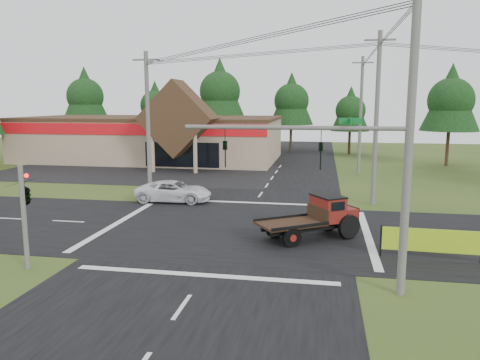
# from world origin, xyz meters

# --- Properties ---
(ground) EXTENTS (120.00, 120.00, 0.00)m
(ground) POSITION_xyz_m (0.00, 0.00, 0.00)
(ground) COLOR #314518
(ground) RESTS_ON ground
(road_ns) EXTENTS (12.00, 120.00, 0.02)m
(road_ns) POSITION_xyz_m (0.00, 0.00, 0.01)
(road_ns) COLOR black
(road_ns) RESTS_ON ground
(road_ew) EXTENTS (120.00, 12.00, 0.02)m
(road_ew) POSITION_xyz_m (0.00, 0.00, 0.01)
(road_ew) COLOR black
(road_ew) RESTS_ON ground
(parking_apron) EXTENTS (28.00, 14.00, 0.02)m
(parking_apron) POSITION_xyz_m (-14.00, 19.00, 0.01)
(parking_apron) COLOR black
(parking_apron) RESTS_ON ground
(cvs_building) EXTENTS (30.40, 18.20, 9.19)m
(cvs_building) POSITION_xyz_m (-15.70, 29.57, 2.78)
(cvs_building) COLOR tan
(cvs_building) RESTS_ON ground
(traffic_signal_mast) EXTENTS (8.12, 0.24, 7.00)m
(traffic_signal_mast) POSITION_xyz_m (5.82, -7.50, 4.43)
(traffic_signal_mast) COLOR #595651
(traffic_signal_mast) RESTS_ON ground
(traffic_signal_corner) EXTENTS (0.53, 2.48, 4.40)m
(traffic_signal_corner) POSITION_xyz_m (-7.50, -7.32, 3.52)
(traffic_signal_corner) COLOR #595651
(traffic_signal_corner) RESTS_ON ground
(utility_pole_nr) EXTENTS (2.00, 0.30, 11.00)m
(utility_pole_nr) POSITION_xyz_m (7.50, -7.50, 5.64)
(utility_pole_nr) COLOR #595651
(utility_pole_nr) RESTS_ON ground
(utility_pole_nw) EXTENTS (2.00, 0.30, 10.50)m
(utility_pole_nw) POSITION_xyz_m (-8.00, 8.00, 5.39)
(utility_pole_nw) COLOR #595651
(utility_pole_nw) RESTS_ON ground
(utility_pole_ne) EXTENTS (2.00, 0.30, 11.50)m
(utility_pole_ne) POSITION_xyz_m (8.00, 8.00, 5.89)
(utility_pole_ne) COLOR #595651
(utility_pole_ne) RESTS_ON ground
(utility_pole_n) EXTENTS (2.00, 0.30, 11.20)m
(utility_pole_n) POSITION_xyz_m (8.00, 22.00, 5.74)
(utility_pole_n) COLOR #595651
(utility_pole_n) RESTS_ON ground
(tree_row_a) EXTENTS (6.72, 6.72, 12.12)m
(tree_row_a) POSITION_xyz_m (-30.00, 40.00, 8.05)
(tree_row_a) COLOR #332316
(tree_row_a) RESTS_ON ground
(tree_row_b) EXTENTS (5.60, 5.60, 10.10)m
(tree_row_b) POSITION_xyz_m (-20.00, 42.00, 6.70)
(tree_row_b) COLOR #332316
(tree_row_b) RESTS_ON ground
(tree_row_c) EXTENTS (7.28, 7.28, 13.13)m
(tree_row_c) POSITION_xyz_m (-10.00, 41.00, 8.72)
(tree_row_c) COLOR #332316
(tree_row_c) RESTS_ON ground
(tree_row_d) EXTENTS (6.16, 6.16, 11.11)m
(tree_row_d) POSITION_xyz_m (0.00, 42.00, 7.38)
(tree_row_d) COLOR #332316
(tree_row_d) RESTS_ON ground
(tree_row_e) EXTENTS (5.04, 5.04, 9.09)m
(tree_row_e) POSITION_xyz_m (8.00, 40.00, 6.03)
(tree_row_e) COLOR #332316
(tree_row_e) RESTS_ON ground
(tree_side_ne) EXTENTS (6.16, 6.16, 11.11)m
(tree_side_ne) POSITION_xyz_m (18.00, 30.00, 7.38)
(tree_side_ne) COLOR #332316
(tree_side_ne) RESTS_ON ground
(antique_flatbed_truck) EXTENTS (5.55, 4.67, 2.23)m
(antique_flatbed_truck) POSITION_xyz_m (4.02, -1.02, 1.11)
(antique_flatbed_truck) COLOR #621D0E
(antique_flatbed_truck) RESTS_ON ground
(roadside_banner) EXTENTS (4.30, 0.28, 1.47)m
(roadside_banner) POSITION_xyz_m (9.36, -3.37, 0.73)
(roadside_banner) COLOR #94BE19
(roadside_banner) RESTS_ON ground
(white_pickup) EXTENTS (5.39, 2.68, 1.47)m
(white_pickup) POSITION_xyz_m (-5.69, 6.56, 0.73)
(white_pickup) COLOR white
(white_pickup) RESTS_ON ground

